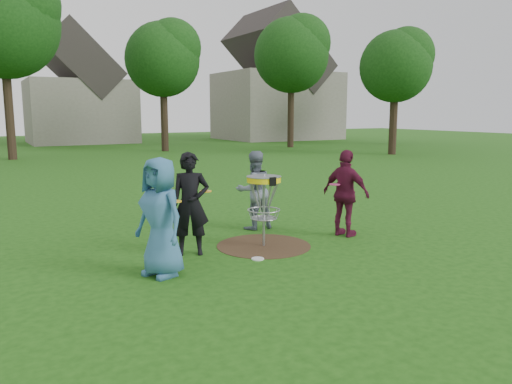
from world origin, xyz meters
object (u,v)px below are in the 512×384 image
player_blue (160,217)px  player_black (190,204)px  player_maroon (346,193)px  player_grey (254,190)px  disc_golf_basket (264,193)px

player_blue → player_black: size_ratio=1.01×
player_maroon → player_grey: bearing=22.5°
player_black → disc_golf_basket: size_ratio=1.33×
player_maroon → player_blue: bearing=78.6°
player_blue → player_maroon: size_ratio=1.04×
player_black → player_grey: player_black is taller
disc_golf_basket → player_blue: bearing=-162.6°
player_blue → player_black: 1.21m
player_black → player_blue: bearing=-111.8°
player_black → player_grey: 2.27m
player_blue → player_grey: player_blue is taller
player_blue → player_grey: (2.79, 2.04, -0.08)m
player_black → player_maroon: 3.28m
player_grey → player_maroon: player_maroon is taller
player_grey → player_maroon: bearing=132.6°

